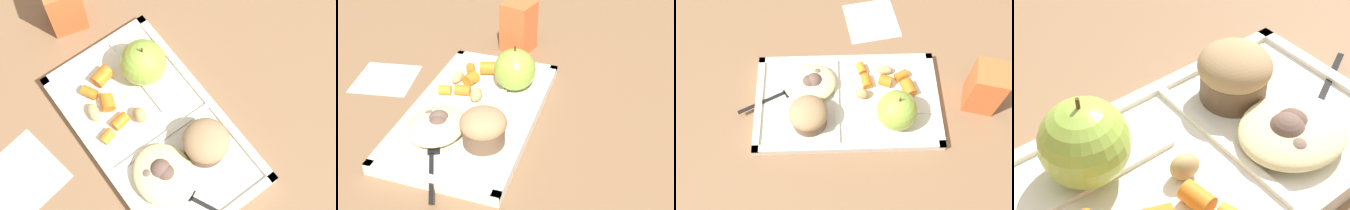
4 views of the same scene
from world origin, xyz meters
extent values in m
plane|color=#846042|center=(0.00, 0.00, 0.00)|extent=(6.00, 6.00, 0.00)
cube|color=silver|center=(0.00, 0.00, 0.01)|extent=(0.39, 0.22, 0.02)
cube|color=silver|center=(0.00, -0.11, 0.02)|extent=(0.39, 0.01, 0.01)
cube|color=silver|center=(0.00, 0.11, 0.02)|extent=(0.39, 0.01, 0.01)
cube|color=silver|center=(-0.19, 0.00, 0.02)|extent=(0.01, 0.22, 0.01)
cube|color=silver|center=(0.19, 0.00, 0.02)|extent=(0.01, 0.22, 0.01)
cube|color=silver|center=(0.02, 0.00, 0.02)|extent=(0.01, 0.20, 0.01)
cube|color=silver|center=(-0.10, 0.03, 0.02)|extent=(0.17, 0.01, 0.01)
sphere|color=#93B742|center=(-0.10, 0.05, 0.06)|extent=(0.08, 0.08, 0.08)
cylinder|color=#4C381E|center=(-0.10, 0.05, 0.10)|extent=(0.00, 0.00, 0.01)
cylinder|color=brown|center=(0.08, 0.05, 0.03)|extent=(0.07, 0.07, 0.03)
ellipsoid|color=tan|center=(0.08, 0.05, 0.06)|extent=(0.08, 0.08, 0.04)
cylinder|color=orange|center=(-0.04, -0.04, 0.03)|extent=(0.02, 0.03, 0.02)
cylinder|color=orange|center=(-0.12, -0.05, 0.02)|extent=(0.03, 0.03, 0.02)
cylinder|color=orange|center=(-0.13, -0.02, 0.03)|extent=(0.03, 0.04, 0.03)
cylinder|color=orange|center=(-0.03, -0.07, 0.02)|extent=(0.02, 0.03, 0.02)
cylinder|color=orange|center=(-0.08, -0.04, 0.03)|extent=(0.03, 0.03, 0.02)
ellipsoid|color=tan|center=(-0.03, -0.01, 0.03)|extent=(0.03, 0.02, 0.03)
ellipsoid|color=tan|center=(-0.08, -0.07, 0.03)|extent=(0.04, 0.03, 0.02)
ellipsoid|color=beige|center=(0.08, -0.04, 0.03)|extent=(0.11, 0.10, 0.03)
sphere|color=#755B4C|center=(0.06, -0.06, 0.03)|extent=(0.03, 0.03, 0.03)
sphere|color=brown|center=(0.07, -0.04, 0.03)|extent=(0.04, 0.04, 0.04)
sphere|color=brown|center=(0.08, -0.03, 0.03)|extent=(0.04, 0.04, 0.04)
sphere|color=brown|center=(0.08, -0.04, 0.03)|extent=(0.03, 0.03, 0.03)
cube|color=black|center=(0.18, 0.00, 0.02)|extent=(0.10, 0.05, 0.00)
cube|color=black|center=(0.12, -0.03, 0.02)|extent=(0.04, 0.03, 0.00)
cylinder|color=black|center=(0.09, -0.03, 0.02)|extent=(0.02, 0.01, 0.00)
cylinder|color=black|center=(0.09, -0.04, 0.02)|extent=(0.02, 0.01, 0.00)
cylinder|color=black|center=(0.10, -0.05, 0.02)|extent=(0.02, 0.01, 0.00)
cube|color=orange|center=(-0.28, 0.00, 0.06)|extent=(0.08, 0.08, 0.11)
cube|color=white|center=(-0.07, -0.23, 0.00)|extent=(0.14, 0.14, 0.00)
camera|label=1|loc=(0.24, -0.15, 0.83)|focal=53.58mm
camera|label=2|loc=(0.59, 0.25, 0.49)|focal=46.47mm
camera|label=3|loc=(0.02, 0.38, 0.72)|focal=40.64mm
camera|label=4|loc=(-0.22, -0.25, 0.38)|focal=55.54mm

